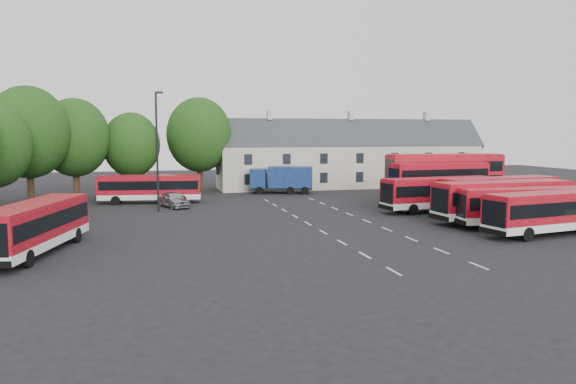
# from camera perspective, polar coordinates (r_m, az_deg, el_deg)

# --- Properties ---
(ground) EXTENTS (140.00, 140.00, 0.00)m
(ground) POSITION_cam_1_polar(r_m,az_deg,el_deg) (42.85, 2.79, -3.64)
(ground) COLOR black
(ground) RESTS_ON ground
(lane_markings) EXTENTS (5.15, 33.80, 0.01)m
(lane_markings) POSITION_cam_1_polar(r_m,az_deg,el_deg) (45.50, 5.07, -3.08)
(lane_markings) COLOR beige
(lane_markings) RESTS_ON ground
(treeline) EXTENTS (29.92, 32.59, 12.01)m
(treeline) POSITION_cam_1_polar(r_m,az_deg,el_deg) (60.34, -22.27, 5.10)
(treeline) COLOR black
(treeline) RESTS_ON ground
(terrace_houses) EXTENTS (35.70, 7.13, 10.06)m
(terrace_houses) POSITION_cam_1_polar(r_m,az_deg,el_deg) (75.25, 6.33, 3.45)
(terrace_houses) COLOR beige
(terrace_houses) RESTS_ON ground
(bus_row_a) EXTENTS (11.04, 4.20, 3.05)m
(bus_row_a) POSITION_cam_1_polar(r_m,az_deg,el_deg) (43.63, 25.27, -1.61)
(bus_row_a) COLOR silver
(bus_row_a) RESTS_ON ground
(bus_row_b) EXTENTS (11.03, 3.52, 3.06)m
(bus_row_b) POSITION_cam_1_polar(r_m,az_deg,el_deg) (46.12, 23.08, -1.12)
(bus_row_b) COLOR silver
(bus_row_b) RESTS_ON ground
(bus_row_c) EXTENTS (11.94, 3.49, 3.33)m
(bus_row_c) POSITION_cam_1_polar(r_m,az_deg,el_deg) (48.22, 21.02, -0.55)
(bus_row_c) COLOR silver
(bus_row_c) RESTS_ON ground
(bus_row_d) EXTENTS (11.86, 4.39, 3.28)m
(bus_row_d) POSITION_cam_1_polar(r_m,az_deg,el_deg) (53.03, 20.65, -0.01)
(bus_row_d) COLOR silver
(bus_row_d) RESTS_ON ground
(bus_row_e) EXTENTS (11.25, 3.58, 3.13)m
(bus_row_e) POSITION_cam_1_polar(r_m,az_deg,el_deg) (53.11, 15.17, 0.08)
(bus_row_e) COLOR silver
(bus_row_e) RESTS_ON ground
(bus_dd_south) EXTENTS (10.51, 3.25, 4.24)m
(bus_dd_south) POSITION_cam_1_polar(r_m,az_deg,el_deg) (58.31, 15.09, 1.12)
(bus_dd_south) COLOR silver
(bus_dd_south) RESTS_ON ground
(bus_dd_north) EXTENTS (12.29, 3.29, 5.00)m
(bus_dd_north) POSITION_cam_1_polar(r_m,az_deg,el_deg) (60.92, 15.59, 1.71)
(bus_dd_north) COLOR silver
(bus_dd_north) RESTS_ON ground
(bus_west) EXTENTS (5.05, 11.12, 3.07)m
(bus_west) POSITION_cam_1_polar(r_m,az_deg,el_deg) (36.54, -24.30, -2.92)
(bus_west) COLOR silver
(bus_west) RESTS_ON ground
(bus_north) EXTENTS (10.43, 3.59, 2.89)m
(bus_north) POSITION_cam_1_polar(r_m,az_deg,el_deg) (59.14, -13.84, 0.56)
(bus_north) COLOR silver
(bus_north) RESTS_ON ground
(box_truck) EXTENTS (7.68, 4.11, 3.21)m
(box_truck) POSITION_cam_1_polar(r_m,az_deg,el_deg) (66.74, -0.59, 1.39)
(box_truck) COLOR black
(box_truck) RESTS_ON ground
(silver_car) EXTENTS (3.33, 4.86, 1.54)m
(silver_car) POSITION_cam_1_polar(r_m,az_deg,el_deg) (55.39, -11.53, -0.76)
(silver_car) COLOR #A3A6AB
(silver_car) RESTS_ON ground
(lamppost) EXTENTS (0.76, 0.41, 10.90)m
(lamppost) POSITION_cam_1_polar(r_m,az_deg,el_deg) (52.14, -13.14, 4.36)
(lamppost) COLOR black
(lamppost) RESTS_ON ground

